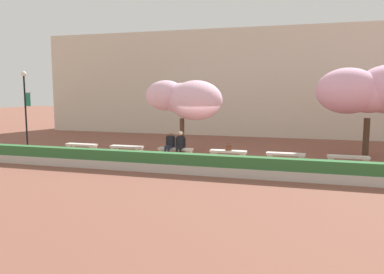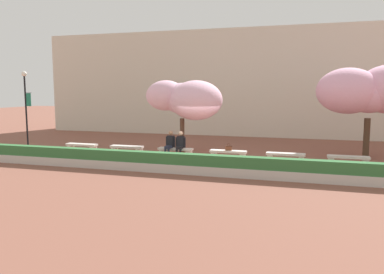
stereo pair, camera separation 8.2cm
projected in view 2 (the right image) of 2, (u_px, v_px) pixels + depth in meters
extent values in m
plane|color=brown|center=(201.00, 158.00, 18.13)|extent=(100.00, 100.00, 0.00)
cube|color=beige|center=(240.00, 83.00, 28.23)|extent=(29.92, 4.00, 7.60)
cube|color=beige|center=(82.00, 145.00, 19.94)|extent=(1.74, 0.43, 0.10)
cube|color=beige|center=(71.00, 148.00, 20.17)|extent=(0.24, 0.34, 0.35)
cube|color=beige|center=(93.00, 149.00, 19.77)|extent=(0.24, 0.34, 0.35)
cube|color=beige|center=(127.00, 147.00, 19.20)|extent=(1.74, 0.43, 0.10)
cube|color=beige|center=(115.00, 150.00, 19.43)|extent=(0.24, 0.34, 0.35)
cube|color=beige|center=(139.00, 152.00, 19.03)|extent=(0.24, 0.34, 0.35)
cube|color=beige|center=(175.00, 149.00, 18.46)|extent=(1.74, 0.43, 0.10)
cube|color=beige|center=(162.00, 153.00, 18.68)|extent=(0.24, 0.34, 0.35)
cube|color=beige|center=(189.00, 154.00, 18.28)|extent=(0.24, 0.34, 0.35)
cube|color=beige|center=(228.00, 151.00, 17.71)|extent=(1.74, 0.43, 0.10)
cube|color=beige|center=(214.00, 155.00, 17.94)|extent=(0.24, 0.34, 0.35)
cube|color=beige|center=(243.00, 157.00, 17.54)|extent=(0.24, 0.34, 0.35)
cube|color=beige|center=(286.00, 154.00, 16.97)|extent=(1.74, 0.43, 0.10)
cube|color=beige|center=(270.00, 158.00, 17.20)|extent=(0.24, 0.34, 0.35)
cube|color=beige|center=(301.00, 160.00, 16.80)|extent=(0.24, 0.34, 0.35)
cube|color=beige|center=(348.00, 157.00, 16.22)|extent=(1.74, 0.43, 0.10)
cube|color=beige|center=(331.00, 161.00, 16.45)|extent=(0.24, 0.34, 0.35)
cube|color=beige|center=(366.00, 163.00, 16.05)|extent=(0.24, 0.34, 0.35)
cube|color=black|center=(165.00, 157.00, 18.23)|extent=(0.13, 0.23, 0.06)
cylinder|color=#23283D|center=(165.00, 153.00, 18.26)|extent=(0.10, 0.10, 0.42)
cube|color=black|center=(168.00, 158.00, 18.16)|extent=(0.13, 0.23, 0.06)
cylinder|color=#23283D|center=(169.00, 153.00, 18.19)|extent=(0.10, 0.10, 0.42)
cube|color=#23283D|center=(169.00, 147.00, 18.35)|extent=(0.33, 0.44, 0.12)
cube|color=black|center=(171.00, 141.00, 18.52)|extent=(0.37, 0.27, 0.54)
sphere|color=#A37556|center=(171.00, 133.00, 18.47)|extent=(0.21, 0.21, 0.21)
cylinder|color=black|center=(167.00, 142.00, 18.59)|extent=(0.09, 0.09, 0.50)
cylinder|color=black|center=(174.00, 142.00, 18.42)|extent=(0.09, 0.09, 0.50)
cube|color=black|center=(176.00, 158.00, 18.04)|extent=(0.11, 0.22, 0.06)
cylinder|color=black|center=(177.00, 154.00, 18.08)|extent=(0.10, 0.10, 0.42)
cube|color=black|center=(180.00, 158.00, 18.00)|extent=(0.11, 0.22, 0.06)
cylinder|color=black|center=(180.00, 154.00, 18.03)|extent=(0.10, 0.10, 0.42)
cube|color=black|center=(180.00, 148.00, 18.19)|extent=(0.30, 0.41, 0.12)
cube|color=black|center=(181.00, 141.00, 18.37)|extent=(0.35, 0.23, 0.54)
sphere|color=beige|center=(181.00, 133.00, 18.32)|extent=(0.21, 0.21, 0.21)
cylinder|color=black|center=(177.00, 142.00, 18.41)|extent=(0.09, 0.09, 0.50)
cylinder|color=black|center=(185.00, 142.00, 18.31)|extent=(0.09, 0.09, 0.50)
cube|color=brown|center=(229.00, 148.00, 17.68)|extent=(0.30, 0.14, 0.22)
cube|color=#552C1C|center=(229.00, 146.00, 17.66)|extent=(0.30, 0.15, 0.04)
torus|color=#4A2718|center=(229.00, 145.00, 17.66)|extent=(0.14, 0.02, 0.14)
cylinder|color=#513828|center=(182.00, 135.00, 19.98)|extent=(0.24, 0.24, 1.79)
ellipsoid|color=#EFB7D1|center=(182.00, 98.00, 19.74)|extent=(2.16, 2.08, 1.62)
ellipsoid|color=#EFB7D1|center=(166.00, 96.00, 19.82)|extent=(2.13, 1.96, 1.60)
ellipsoid|color=#EFB7D1|center=(196.00, 100.00, 19.25)|extent=(2.72, 2.80, 2.04)
cylinder|color=#473323|center=(366.00, 138.00, 18.38)|extent=(0.30, 0.30, 1.92)
ellipsoid|color=#EAA8C6|center=(369.00, 94.00, 18.12)|extent=(2.41, 2.38, 1.80)
ellipsoid|color=#EAA8C6|center=(348.00, 91.00, 18.25)|extent=(2.98, 2.84, 2.24)
cylinder|color=black|center=(28.00, 149.00, 20.67)|extent=(0.24, 0.24, 0.12)
cylinder|color=black|center=(26.00, 114.00, 20.43)|extent=(0.09, 0.09, 4.03)
sphere|color=white|center=(24.00, 74.00, 20.16)|extent=(0.28, 0.28, 0.28)
cylinder|color=black|center=(28.00, 93.00, 20.24)|extent=(0.40, 0.02, 0.02)
cube|color=#1E7056|center=(29.00, 100.00, 20.28)|extent=(0.30, 0.02, 0.70)
cube|color=beige|center=(179.00, 169.00, 14.88)|extent=(18.57, 0.50, 0.36)
cube|color=#336B38|center=(179.00, 159.00, 14.83)|extent=(18.47, 0.44, 0.44)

